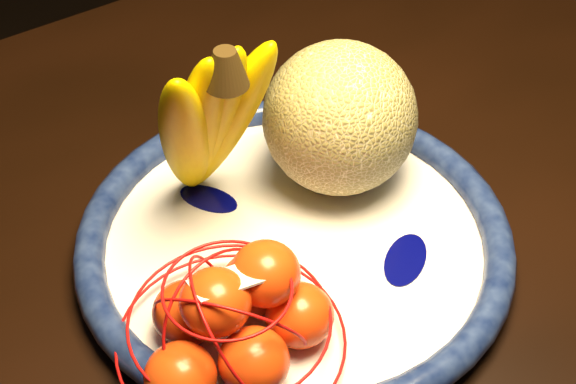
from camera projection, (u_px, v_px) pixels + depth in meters
dining_table at (378, 209)px, 0.96m from camera, size 1.46×0.90×0.72m
fruit_bowl at (294, 242)px, 0.80m from camera, size 0.40×0.40×0.03m
cantaloupe at (340, 118)px, 0.82m from camera, size 0.14×0.14×0.14m
banana_bunch at (205, 117)px, 0.76m from camera, size 0.14×0.13×0.21m
mandarin_bag at (235, 319)px, 0.69m from camera, size 0.22×0.22×0.12m
price_tag at (237, 278)px, 0.66m from camera, size 0.07×0.04×0.01m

